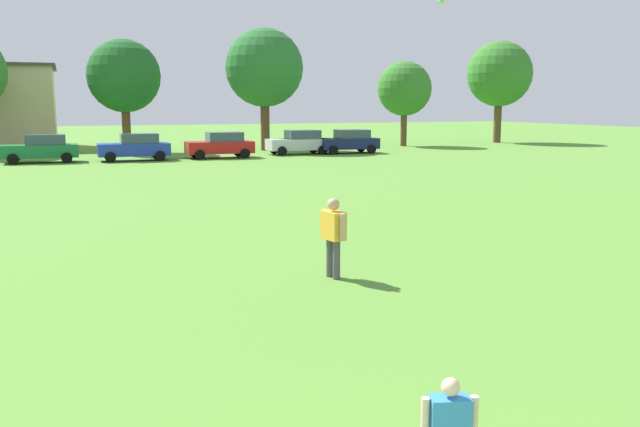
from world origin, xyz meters
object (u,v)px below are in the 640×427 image
tree_center_left (124,76)px  parked_car_navy_4 (349,141)px  child_kite_flyer (449,425)px  parked_car_red_2 (221,145)px  adult_bystander (333,231)px  tree_far_right (500,74)px  parked_car_silver_3 (299,142)px  parked_car_green_0 (42,148)px  tree_right (404,89)px  tree_center_right (264,68)px  parked_car_blue_1 (135,147)px

tree_center_left → parked_car_navy_4: bearing=-23.0°
child_kite_flyer → parked_car_red_2: (6.19, 37.54, 0.20)m
adult_bystander → tree_far_right: 50.05m
parked_car_silver_3 → tree_far_right: 23.23m
parked_car_red_2 → tree_center_left: 9.95m
adult_bystander → parked_car_red_2: parked_car_red_2 is taller
parked_car_green_0 → tree_center_left: 9.71m
parked_car_navy_4 → tree_right: bearing=-141.9°
tree_far_right → adult_bystander: bearing=-129.6°
parked_car_green_0 → parked_car_silver_3: size_ratio=1.00×
child_kite_flyer → parked_car_green_0: bearing=113.4°
adult_bystander → tree_center_right: bearing=-25.8°
child_kite_flyer → tree_right: 50.18m
adult_bystander → tree_center_right: tree_center_right is taller
parked_car_silver_3 → tree_center_right: bearing=-77.5°
tree_center_right → tree_far_right: 22.70m
parked_car_green_0 → tree_right: size_ratio=0.62×
parked_car_green_0 → parked_car_blue_1: same height
tree_center_left → tree_right: (22.31, -0.32, -0.71)m
parked_car_blue_1 → parked_car_red_2: (5.40, 0.08, 0.00)m
parked_car_blue_1 → tree_center_right: bearing=-149.3°
parked_car_green_0 → tree_center_right: size_ratio=0.47×
parked_car_blue_1 → parked_car_navy_4: same height
child_kite_flyer → parked_car_blue_1: size_ratio=0.26×
parked_car_navy_4 → tree_right: 10.36m
adult_bystander → tree_center_left: size_ratio=0.20×
parked_car_red_2 → tree_center_right: bearing=-128.5°
tree_center_left → tree_center_right: (10.05, -1.12, 0.71)m
parked_car_red_2 → parked_car_green_0: bearing=-2.6°
parked_car_green_0 → parked_car_silver_3: 16.62m
parked_car_green_0 → child_kite_flyer: bearing=96.9°
parked_car_red_2 → tree_far_right: (27.34, 8.12, 5.26)m
parked_car_green_0 → adult_bystander: bearing=101.8°
child_kite_flyer → parked_car_red_2: size_ratio=0.26×
parked_car_navy_4 → adult_bystander: bearing=66.1°
parked_car_navy_4 → tree_far_right: bearing=-157.9°
parked_car_navy_4 → child_kite_flyer: bearing=67.8°
parked_car_silver_3 → tree_center_left: 13.39m
parked_car_navy_4 → parked_car_green_0: bearing=1.0°
parked_car_blue_1 → tree_center_right: size_ratio=0.47×
parked_car_blue_1 → tree_center_left: 8.49m
child_kite_flyer → adult_bystander: bearing=92.4°
tree_right → tree_far_right: (10.33, 1.35, 1.41)m
parked_car_green_0 → tree_center_right: bearing=-160.6°
child_kite_flyer → parked_car_red_2: bearing=97.2°
adult_bystander → tree_right: size_ratio=0.23×
parked_car_green_0 → parked_car_red_2: 10.80m
tree_right → tree_far_right: size_ratio=0.77×
tree_far_right → parked_car_green_0: bearing=-168.7°
child_kite_flyer → adult_bystander: size_ratio=0.67×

